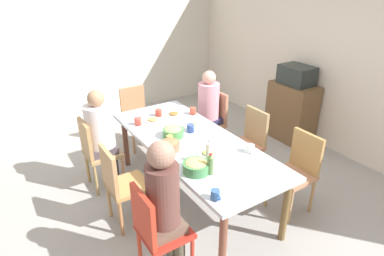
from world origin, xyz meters
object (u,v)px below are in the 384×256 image
at_px(bottle_0, 209,152).
at_px(chair_5, 298,168).
at_px(chair_1, 213,119).
at_px(cup_0, 215,195).
at_px(cup_3, 193,111).
at_px(bottle_1, 210,164).
at_px(plate_0, 208,154).
at_px(side_cabinet, 291,112).
at_px(chair_2, 136,114).
at_px(chair_0, 156,228).
at_px(plate_1, 192,125).
at_px(plate_3, 153,120).
at_px(person_4, 101,130).
at_px(cup_5, 250,149).
at_px(cup_2, 191,128).
at_px(plate_2, 174,114).
at_px(cup_1, 170,139).
at_px(cup_6, 159,113).
at_px(bowl_2, 196,166).
at_px(bowl_0, 173,132).
at_px(dining_table, 192,146).
at_px(chair_3, 249,140).
at_px(person_1, 208,106).
at_px(cup_4, 138,121).
at_px(microwave, 297,75).
at_px(bowl_1, 170,145).
at_px(chair_6, 120,182).
at_px(person_0, 164,200).

bearing_deg(bottle_0, chair_5, 73.21).
height_order(chair_1, cup_0, chair_1).
relative_size(cup_3, bottle_1, 0.56).
distance_m(plate_0, side_cabinet, 2.34).
xyz_separation_m(chair_2, bottle_1, (2.20, -0.22, 0.33)).
xyz_separation_m(chair_0, bottle_0, (-0.30, 0.73, 0.36)).
distance_m(plate_1, plate_3, 0.51).
height_order(chair_1, person_4, person_4).
distance_m(chair_2, bottle_1, 2.24).
bearing_deg(cup_5, cup_2, -160.52).
height_order(plate_2, bottle_1, bottle_1).
bearing_deg(chair_2, plate_0, -1.11).
height_order(person_4, bottle_0, person_4).
bearing_deg(cup_1, bottle_0, 10.98).
relative_size(plate_2, cup_6, 1.84).
relative_size(bowl_2, cup_1, 2.39).
height_order(chair_0, bottle_1, bottle_1).
xyz_separation_m(plate_0, plate_3, (-1.05, -0.10, 0.00)).
xyz_separation_m(person_4, cup_2, (0.59, 0.87, 0.04)).
relative_size(bowl_0, cup_5, 1.89).
bearing_deg(dining_table, cup_1, -108.90).
xyz_separation_m(plate_2, bottle_0, (1.20, -0.30, 0.11)).
xyz_separation_m(chair_3, chair_5, (0.78, 0.00, 0.00)).
height_order(chair_0, person_1, person_1).
bearing_deg(cup_3, plate_3, -98.12).
height_order(plate_2, cup_0, cup_0).
relative_size(chair_2, cup_0, 8.10).
xyz_separation_m(chair_1, chair_3, (0.78, 0.00, 0.00)).
distance_m(plate_2, bowl_2, 1.36).
height_order(cup_5, cup_6, cup_6).
distance_m(cup_4, cup_6, 0.34).
height_order(person_4, side_cabinet, person_4).
distance_m(chair_5, microwave, 1.85).
xyz_separation_m(person_1, cup_3, (0.17, -0.36, 0.06)).
relative_size(person_1, bowl_1, 5.95).
height_order(person_1, plate_1, person_1).
height_order(person_4, bottle_1, person_4).
height_order(person_1, plate_0, person_1).
bearing_deg(plate_2, person_1, 96.55).
height_order(plate_2, bowl_1, bowl_1).
bearing_deg(bottle_1, bowl_2, -136.44).
distance_m(chair_0, plate_0, 0.95).
bearing_deg(chair_2, side_cabinet, 62.66).
relative_size(person_1, side_cabinet, 1.37).
bearing_deg(chair_0, bowl_0, 143.28).
xyz_separation_m(plate_0, cup_4, (-1.05, -0.29, 0.03)).
relative_size(chair_1, cup_5, 7.21).
bearing_deg(plate_3, side_cabinet, 83.93).
distance_m(chair_6, plate_2, 1.28).
relative_size(person_0, chair_5, 1.44).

